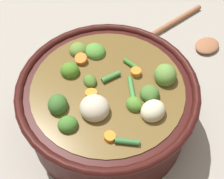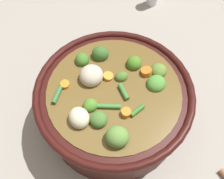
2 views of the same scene
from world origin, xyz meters
TOP-DOWN VIEW (x-y plane):
  - ground_plane at (0.00, 0.00)m, footprint 1.10×1.10m
  - cooking_pot at (0.00, -0.00)m, footprint 0.33×0.33m
  - wooden_spoon at (0.26, 0.21)m, footprint 0.19×0.19m

SIDE VIEW (x-z plane):
  - ground_plane at x=0.00m, z-range 0.00..0.00m
  - wooden_spoon at x=0.26m, z-range 0.00..0.02m
  - cooking_pot at x=0.00m, z-range -0.01..0.15m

